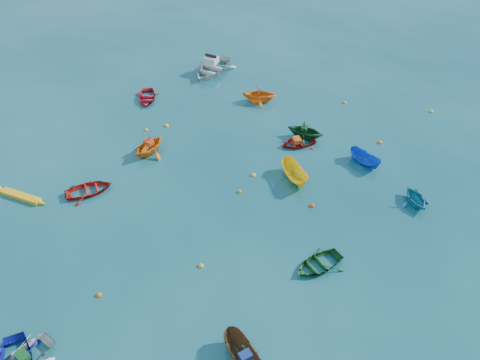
{
  "coord_description": "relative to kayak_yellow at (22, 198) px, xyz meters",
  "views": [
    {
      "loc": [
        0.83,
        -19.13,
        20.8
      ],
      "look_at": [
        0.0,
        5.0,
        0.4
      ],
      "focal_mm": 35.0,
      "sensor_mm": 36.0,
      "label": 1
    }
  ],
  "objects": [
    {
      "name": "buoy_or_c",
      "position": [
        14.36,
        1.06,
        0.0
      ],
      "size": [
        0.32,
        0.32,
        0.32
      ],
      "primitive_type": "sphere",
      "color": "orange",
      "rests_on": "ground"
    },
    {
      "name": "kayak_yellow",
      "position": [
        0.0,
        0.0,
        0.0
      ],
      "size": [
        3.61,
        1.75,
        0.36
      ],
      "primitive_type": null,
      "rotation": [
        0.0,
        0.0,
        1.22
      ],
      "color": "#F1AA15",
      "rests_on": "ground"
    },
    {
      "name": "dinghy_red_far",
      "position": [
        5.92,
        12.84,
        0.0
      ],
      "size": [
        2.58,
        3.3,
        0.63
      ],
      "primitive_type": "imported",
      "rotation": [
        0.0,
        0.0,
        0.15
      ],
      "color": "red",
      "rests_on": "ground"
    },
    {
      "name": "dinghy_green_e",
      "position": [
        19.02,
        -5.11,
        0.0
      ],
      "size": [
        3.65,
        3.41,
        0.62
      ],
      "primitive_type": "imported",
      "rotation": [
        0.0,
        0.0,
        -0.99
      ],
      "color": "#124F18",
      "rests_on": "ground"
    },
    {
      "name": "buoy_or_a",
      "position": [
        7.16,
        -7.5,
        0.0
      ],
      "size": [
        0.33,
        0.33,
        0.33
      ],
      "primitive_type": "sphere",
      "color": "#DE620C",
      "rests_on": "ground"
    },
    {
      "name": "tarp_orange_a",
      "position": [
        7.58,
        5.26,
        0.93
      ],
      "size": [
        0.82,
        0.76,
        0.32
      ],
      "primitive_type": "cube",
      "rotation": [
        0.0,
        0.0,
        -0.56
      ],
      "color": "#DB4616",
      "rests_on": "dinghy_orange_w"
    },
    {
      "name": "dinghy_green_n",
      "position": [
        19.17,
        7.57,
        0.0
      ],
      "size": [
        3.46,
        3.24,
        1.46
      ],
      "primitive_type": "imported",
      "rotation": [
        0.0,
        0.0,
        1.2
      ],
      "color": "#10471D",
      "rests_on": "ground"
    },
    {
      "name": "ground",
      "position": [
        14.36,
        -3.16,
        0.0
      ],
      "size": [
        160.0,
        160.0,
        0.0
      ],
      "primitive_type": "plane",
      "color": "#0A414E",
      "rests_on": "ground"
    },
    {
      "name": "tarp_green_b",
      "position": [
        19.08,
        7.6,
        0.87
      ],
      "size": [
        0.6,
        0.68,
        0.27
      ],
      "primitive_type": "cube",
      "rotation": [
        0.0,
        0.0,
        1.2
      ],
      "color": "#114419",
      "rests_on": "dinghy_green_n"
    },
    {
      "name": "sampan_blue_far",
      "position": [
        23.21,
        4.46,
        0.0
      ],
      "size": [
        2.45,
        2.66,
        1.02
      ],
      "primitive_type": "imported",
      "rotation": [
        0.0,
        0.0,
        0.7
      ],
      "color": "blue",
      "rests_on": "ground"
    },
    {
      "name": "dinghy_red_nw",
      "position": [
        4.33,
        0.71,
        0.0
      ],
      "size": [
        3.71,
        3.29,
        0.64
      ],
      "primitive_type": "imported",
      "rotation": [
        0.0,
        0.0,
        2.01
      ],
      "color": "red",
      "rests_on": "ground"
    },
    {
      "name": "tarp_blue_a",
      "position": [
        15.06,
        -11.08,
        0.72
      ],
      "size": [
        0.72,
        0.67,
        0.28
      ],
      "primitive_type": "cube",
      "rotation": [
        0.0,
        0.0,
        0.54
      ],
      "color": "navy",
      "rests_on": "sampan_brown_mid"
    },
    {
      "name": "dinghy_orange_w",
      "position": [
        7.56,
        5.22,
        0.0
      ],
      "size": [
        3.68,
        3.81,
        1.54
      ],
      "primitive_type": "imported",
      "rotation": [
        0.0,
        0.0,
        -0.56
      ],
      "color": "orange",
      "rests_on": "ground"
    },
    {
      "name": "sampan_yellow_mid",
      "position": [
        18.1,
        2.5,
        0.0
      ],
      "size": [
        2.24,
        3.35,
        1.21
      ],
      "primitive_type": "imported",
      "rotation": [
        0.0,
        0.0,
        0.37
      ],
      "color": "yellow",
      "rests_on": "ground"
    },
    {
      "name": "buoy_ye_c",
      "position": [
        15.26,
        2.84,
        0.0
      ],
      "size": [
        0.34,
        0.34,
        0.34
      ],
      "primitive_type": "sphere",
      "color": "yellow",
      "rests_on": "ground"
    },
    {
      "name": "buoy_or_b",
      "position": [
        19.1,
        -0.15,
        0.0
      ],
      "size": [
        0.35,
        0.35,
        0.35
      ],
      "primitive_type": "sphere",
      "color": "#D8450B",
      "rests_on": "ground"
    },
    {
      "name": "tarp_green_a",
      "position": [
        4.67,
        -11.32,
        0.47
      ],
      "size": [
        0.81,
        0.77,
        0.31
      ],
      "primitive_type": "cube",
      "rotation": [
        0.0,
        0.0,
        -0.62
      ],
      "color": "#134E1F",
      "rests_on": "dinghy_white_near"
    },
    {
      "name": "tarp_orange_b",
      "position": [
        18.47,
        6.58,
        0.45
      ],
      "size": [
        0.73,
        0.83,
        0.34
      ],
      "primitive_type": "cube",
      "rotation": [
        0.0,
        0.0,
        -1.25
      ],
      "color": "#CF5015",
      "rests_on": "dinghy_red_ne"
    },
    {
      "name": "buoy_ye_a",
      "position": [
        12.4,
        -5.33,
        0.0
      ],
      "size": [
        0.32,
        0.32,
        0.32
      ],
      "primitive_type": "sphere",
      "color": "gold",
      "rests_on": "ground"
    },
    {
      "name": "buoy_ye_b",
      "position": [
        8.24,
        8.79,
        0.0
      ],
      "size": [
        0.37,
        0.37,
        0.37
      ],
      "primitive_type": "sphere",
      "color": "gold",
      "rests_on": "ground"
    },
    {
      "name": "buoy_ye_d",
      "position": [
        6.74,
        8.16,
        0.0
      ],
      "size": [
        0.29,
        0.29,
        0.29
      ],
      "primitive_type": "sphere",
      "color": "yellow",
      "rests_on": "ground"
    },
    {
      "name": "dinghy_orange_far",
      "position": [
        15.65,
        12.92,
        0.0
      ],
      "size": [
        3.06,
        2.67,
        1.56
      ],
      "primitive_type": "imported",
      "rotation": [
        0.0,
        0.0,
        1.53
      ],
      "color": "orange",
      "rests_on": "ground"
    },
    {
      "name": "motorboat_white",
      "position": [
        11.1,
        18.18,
        0.0
      ],
      "size": [
        5.38,
        6.11,
        1.65
      ],
      "primitive_type": "imported",
      "rotation": [
        0.0,
        0.0,
        -0.42
      ],
      "color": "silver",
      "rests_on": "ground"
    },
    {
      "name": "dinghy_cyan_se",
      "position": [
        25.77,
        0.37,
        0.0
      ],
      "size": [
        2.5,
        2.72,
        1.19
      ],
      "primitive_type": "imported",
      "rotation": [
        0.0,
        0.0,
        0.28
      ],
      "color": "teal",
      "rests_on": "ground"
    },
    {
      "name": "buoy_ye_e",
      "position": [
        30.0,
        11.66,
        0.0
      ],
      "size": [
        0.36,
        0.36,
        0.36
      ],
      "primitive_type": "sphere",
      "color": "gold",
      "rests_on": "ground"
    },
    {
      "name": "buoy_or_d",
      "position": [
        24.85,
        7.08,
        0.0
      ],
      "size": [
        0.36,
        0.36,
        0.36
      ],
      "primitive_type": "sphere",
      "color": "orange",
      "rests_on": "ground"
    },
    {
      "name": "buoy_or_e",
      "position": [
        22.96,
        12.83,
        0.0
      ],
      "size": [
        0.34,
        0.34,
        0.34
      ],
      "primitive_type": "sphere",
      "color": "orange",
      "rests_on": "ground"
    },
    {
      "name": "dinghy_red_ne",
      "position": [
        18.57,
        6.61,
        0.0
      ],
      "size": [
        3.2,
        2.71,
        0.56
      ],
      "primitive_type": "imported",
      "rotation": [
        0.0,
        0.0,
        -1.25
      ],
      "color": "#AA100E",
      "rests_on": "ground"
    }
  ]
}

